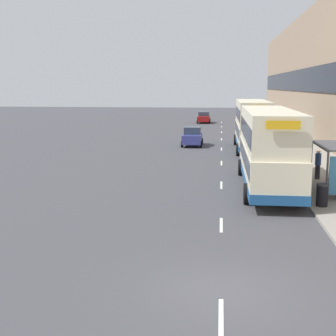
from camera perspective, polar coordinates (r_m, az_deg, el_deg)
ground_plane at (r=13.32m, az=6.49°, el=-14.71°), size 220.00×220.00×0.00m
pavement at (r=51.33m, az=13.83°, el=3.56°), size 5.00×93.00×0.14m
terrace_facade at (r=51.72m, az=18.61°, el=10.95°), size 3.10×93.00×13.78m
lane_mark_0 at (r=11.96m, az=6.48°, el=-17.69°), size 0.12×2.00×0.01m
lane_mark_1 at (r=19.15m, az=6.51°, el=-6.91°), size 0.12×2.00×0.01m
lane_mark_2 at (r=26.65m, az=6.52°, el=-2.09°), size 0.12×2.00×0.01m
lane_mark_3 at (r=34.25m, az=6.53°, el=0.60°), size 0.12×2.00×0.01m
lane_mark_4 at (r=41.90m, az=6.53°, el=2.31°), size 0.12×2.00×0.01m
lane_mark_5 at (r=49.58m, az=6.54°, el=3.49°), size 0.12×2.00×0.01m
lane_mark_6 at (r=57.27m, az=6.54°, el=4.36°), size 0.12×2.00×0.01m
lane_mark_7 at (r=64.97m, az=6.54°, el=5.02°), size 0.12×2.00×0.01m
lane_mark_8 at (r=72.68m, az=6.54°, el=5.54°), size 0.12×2.00×0.01m
double_decker_bus_near at (r=25.79m, az=12.13°, el=2.49°), size 2.85×11.40×4.30m
double_decker_bus_ahead at (r=41.23m, az=10.22°, el=5.28°), size 2.85×11.08×4.30m
car_0 at (r=43.91m, az=2.99°, el=3.85°), size 1.92×3.82×1.78m
car_1 at (r=71.55m, az=4.38°, el=6.17°), size 2.00×4.49×1.68m
pedestrian_1 at (r=28.78m, az=17.81°, el=0.47°), size 0.35×0.35×1.75m
litter_bin at (r=22.40m, az=18.29°, el=-3.12°), size 0.55×0.55×1.05m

